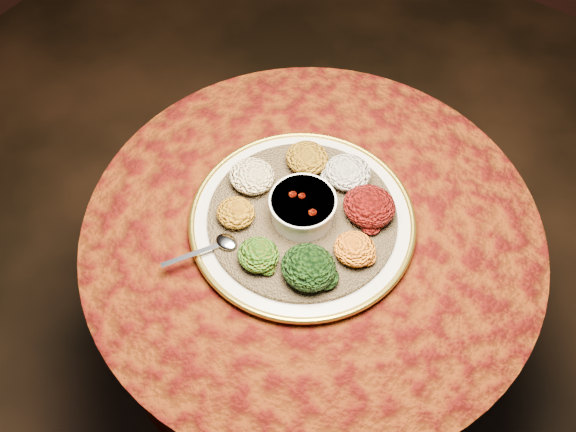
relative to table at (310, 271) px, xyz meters
The scene contains 13 objects.
table is the anchor object (origin of this frame).
platter 0.19m from the table, behind, with size 0.59×0.59×0.02m.
injera 0.20m from the table, behind, with size 0.39×0.39×0.01m, color brown.
stew_bowl 0.24m from the table, behind, with size 0.14×0.14×0.06m.
spoon 0.29m from the table, 127.67° to the right, with size 0.10×0.14×0.01m.
portion_ayib 0.27m from the table, 90.00° to the left, with size 0.10×0.09×0.05m, color beige.
portion_kitfo 0.26m from the table, 44.60° to the left, with size 0.11×0.10×0.05m, color black.
portion_tikil 0.25m from the table, ahead, with size 0.08×0.08×0.04m, color #BE860F.
portion_gomen 0.26m from the table, 60.80° to the right, with size 0.11×0.10×0.05m, color black.
portion_mixveg 0.27m from the table, 105.15° to the right, with size 0.08×0.08×0.04m, color #A2360A.
portion_kik 0.28m from the table, 148.15° to the right, with size 0.08×0.08×0.04m, color #A2690E.
portion_timatim 0.28m from the table, behind, with size 0.10×0.09×0.05m, color maroon.
portion_shiro 0.27m from the table, 128.77° to the left, with size 0.09×0.09×0.04m, color #825A0F.
Camera 1 is at (0.37, -0.62, 1.85)m, focal length 40.00 mm.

